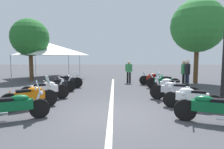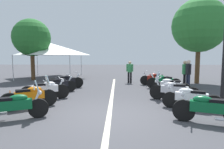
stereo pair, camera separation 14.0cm
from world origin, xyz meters
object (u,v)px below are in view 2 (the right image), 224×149
motorcycle_left_row_0 (13,106)px  roadside_tree_0 (32,38)px  motorcycle_right_row_0 (208,108)px  bystander_1 (185,72)px  motorcycle_left_row_1 (30,96)px  bystander_2 (130,70)px  traffic_cone_1 (10,97)px  motorcycle_left_row_4 (66,81)px  motorcycle_left_row_3 (58,85)px  motorcycle_right_row_3 (170,85)px  motorcycle_right_row_2 (174,90)px  motorcycle_left_row_2 (46,90)px  motorcycle_right_row_4 (164,81)px  event_tent (51,49)px  motorcycle_right_row_5 (156,79)px  motorcycle_right_row_1 (191,98)px  bystander_3 (188,72)px  roadside_tree_1 (199,26)px

motorcycle_left_row_0 → roadside_tree_0: (9.78, 3.86, 3.03)m
motorcycle_right_row_0 → bystander_1: (6.68, -1.68, 0.53)m
motorcycle_left_row_1 → bystander_2: bystander_2 is taller
motorcycle_left_row_0 → motorcycle_left_row_1: (1.33, 0.10, 0.01)m
traffic_cone_1 → motorcycle_right_row_0: bearing=-106.0°
motorcycle_left_row_0 → motorcycle_left_row_4: motorcycle_left_row_0 is taller
motorcycle_right_row_0 → bystander_2: bearing=-57.4°
roadside_tree_0 → motorcycle_left_row_3: bearing=-144.8°
motorcycle_right_row_3 → traffic_cone_1: motorcycle_right_row_3 is taller
traffic_cone_1 → motorcycle_left_row_1: bearing=-116.9°
motorcycle_left_row_4 → motorcycle_right_row_2: 6.37m
motorcycle_left_row_2 → motorcycle_right_row_4: motorcycle_right_row_4 is taller
motorcycle_right_row_0 → event_tent: (11.92, 8.82, 2.19)m
motorcycle_left_row_2 → motorcycle_left_row_3: motorcycle_left_row_2 is taller
motorcycle_left_row_0 → motorcycle_right_row_5: size_ratio=0.94×
bystander_2 → event_tent: (3.47, 7.10, 1.70)m
event_tent → motorcycle_left_row_4: bearing=-153.5°
motorcycle_left_row_3 → roadside_tree_0: roadside_tree_0 is taller
motorcycle_right_row_3 → motorcycle_right_row_0: bearing=111.5°
motorcycle_right_row_1 → motorcycle_left_row_0: bearing=36.3°
motorcycle_left_row_1 → bystander_3: size_ratio=1.00×
motorcycle_left_row_4 → motorcycle_left_row_3: bearing=-118.3°
motorcycle_left_row_4 → roadside_tree_1: bearing=-10.5°
motorcycle_left_row_3 → bystander_2: (3.99, -4.10, 0.50)m
motorcycle_left_row_1 → roadside_tree_1: size_ratio=0.29×
traffic_cone_1 → bystander_3: 9.64m
motorcycle_left_row_0 → motorcycle_right_row_3: 7.28m
motorcycle_right_row_0 → roadside_tree_1: (8.41, -3.20, 3.70)m
roadside_tree_1 → roadside_tree_0: bearing=83.4°
motorcycle_right_row_0 → roadside_tree_0: roadside_tree_0 is taller
bystander_1 → roadside_tree_1: size_ratio=0.28×
motorcycle_left_row_2 → roadside_tree_0: bearing=94.1°
motorcycle_left_row_0 → bystander_2: bystander_2 is taller
motorcycle_right_row_5 → event_tent: size_ratio=0.40×
bystander_1 → roadside_tree_1: 3.92m
motorcycle_left_row_4 → motorcycle_right_row_2: (-3.00, -5.62, 0.01)m
roadside_tree_0 → bystander_1: bearing=-105.9°
motorcycle_left_row_1 → event_tent: (10.47, 2.92, 2.18)m
bystander_2 → motorcycle_left_row_1: bearing=-9.2°
motorcycle_left_row_4 → event_tent: bearing=90.0°
motorcycle_right_row_0 → motorcycle_right_row_5: size_ratio=0.93×
motorcycle_right_row_1 → bystander_3: size_ratio=1.12×
motorcycle_left_row_0 → bystander_1: (6.55, -7.47, 0.53)m
motorcycle_left_row_4 → roadside_tree_0: roadside_tree_0 is taller
motorcycle_left_row_0 → event_tent: size_ratio=0.38×
traffic_cone_1 → bystander_2: bearing=-39.4°
motorcycle_left_row_2 → motorcycle_right_row_1: bearing=-37.7°
motorcycle_left_row_3 → bystander_2: size_ratio=1.08×
motorcycle_left_row_2 → motorcycle_right_row_0: size_ratio=1.03×
motorcycle_right_row_4 → bystander_1: size_ratio=1.17×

